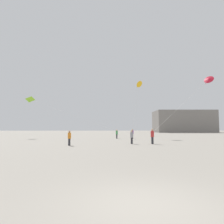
{
  "coord_description": "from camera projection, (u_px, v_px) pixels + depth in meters",
  "views": [
    {
      "loc": [
        -1.02,
        -4.84,
        1.85
      ],
      "look_at": [
        0.0,
        19.36,
        3.88
      ],
      "focal_mm": 31.27,
      "sensor_mm": 36.0,
      "label": 1
    }
  ],
  "objects": [
    {
      "name": "person_in_grey",
      "position": [
        132.0,
        136.0,
        23.11
      ],
      "size": [
        0.36,
        0.36,
        1.64
      ],
      "rotation": [
        0.0,
        0.0,
        2.42
      ],
      "color": "#2D2D33",
      "rests_on": "ground_plane"
    },
    {
      "name": "person_in_orange",
      "position": [
        69.0,
        137.0,
        21.07
      ],
      "size": [
        0.35,
        0.35,
        1.62
      ],
      "rotation": [
        0.0,
        0.0,
        0.93
      ],
      "color": "#2D2D33",
      "rests_on": "ground_plane"
    },
    {
      "name": "person_in_green",
      "position": [
        117.0,
        134.0,
        35.34
      ],
      "size": [
        0.36,
        0.36,
        1.65
      ],
      "rotation": [
        0.0,
        0.0,
        4.16
      ],
      "color": "#2D2D33",
      "rests_on": "ground_plane"
    },
    {
      "name": "ground_plane",
      "position": [
        146.0,
        205.0,
        4.7
      ],
      "size": [
        300.0,
        300.0,
        0.0
      ],
      "primitive_type": "plane",
      "color": "#9E9689"
    },
    {
      "name": "kite_crimson_diamond",
      "position": [
        208.0,
        79.0,
        27.72
      ],
      "size": [
        9.96,
        4.45,
        8.14
      ],
      "color": "red"
    },
    {
      "name": "kite_lime_delta",
      "position": [
        32.0,
        100.0,
        39.48
      ],
      "size": [
        18.13,
        5.23,
        6.86
      ],
      "color": "#8CD12D"
    },
    {
      "name": "person_in_purple",
      "position": [
        132.0,
        133.0,
        34.93
      ],
      "size": [
        0.37,
        0.37,
        1.71
      ],
      "rotation": [
        0.0,
        0.0,
        6.05
      ],
      "color": "#2D2D33",
      "rests_on": "ground_plane"
    },
    {
      "name": "kite_amber_diamond",
      "position": [
        139.0,
        84.0,
        39.23
      ],
      "size": [
        2.77,
        4.21,
        10.09
      ],
      "color": "yellow"
    },
    {
      "name": "person_in_red",
      "position": [
        152.0,
        136.0,
        23.07
      ],
      "size": [
        0.39,
        0.39,
        1.8
      ],
      "rotation": [
        0.0,
        0.0,
        0.37
      ],
      "color": "#2D2D33",
      "rests_on": "ground_plane"
    },
    {
      "name": "building_left_hall",
      "position": [
        183.0,
        122.0,
        88.59
      ],
      "size": [
        25.9,
        14.52,
        9.73
      ],
      "color": "gray",
      "rests_on": "ground_plane"
    }
  ]
}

